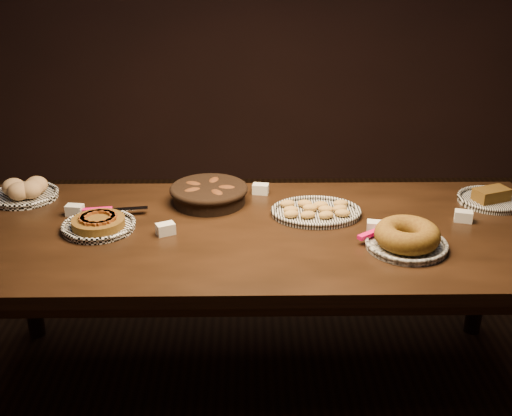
{
  "coord_description": "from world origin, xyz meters",
  "views": [
    {
      "loc": [
        -0.03,
        -2.29,
        1.85
      ],
      "look_at": [
        -0.0,
        0.05,
        0.82
      ],
      "focal_mm": 45.0,
      "sensor_mm": 36.0,
      "label": 1
    }
  ],
  "objects_px": {
    "apple_tart_plate": "(99,224)",
    "madeleine_platter": "(316,211)",
    "bundt_cake_plate": "(407,238)",
    "buffet_table": "(257,246)"
  },
  "relations": [
    {
      "from": "apple_tart_plate",
      "to": "madeleine_platter",
      "type": "bearing_deg",
      "value": 23.71
    },
    {
      "from": "buffet_table",
      "to": "apple_tart_plate",
      "type": "distance_m",
      "value": 0.63
    },
    {
      "from": "madeleine_platter",
      "to": "bundt_cake_plate",
      "type": "relative_size",
      "value": 1.05
    },
    {
      "from": "madeleine_platter",
      "to": "bundt_cake_plate",
      "type": "bearing_deg",
      "value": -31.33
    },
    {
      "from": "apple_tart_plate",
      "to": "bundt_cake_plate",
      "type": "xyz_separation_m",
      "value": [
        1.18,
        -0.18,
        0.02
      ]
    },
    {
      "from": "madeleine_platter",
      "to": "apple_tart_plate",
      "type": "bearing_deg",
      "value": -158.74
    },
    {
      "from": "buffet_table",
      "to": "apple_tart_plate",
      "type": "xyz_separation_m",
      "value": [
        -0.63,
        0.01,
        0.09
      ]
    },
    {
      "from": "madeleine_platter",
      "to": "bundt_cake_plate",
      "type": "distance_m",
      "value": 0.43
    },
    {
      "from": "apple_tart_plate",
      "to": "bundt_cake_plate",
      "type": "height_order",
      "value": "bundt_cake_plate"
    },
    {
      "from": "apple_tart_plate",
      "to": "madeleine_platter",
      "type": "relative_size",
      "value": 0.87
    }
  ]
}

